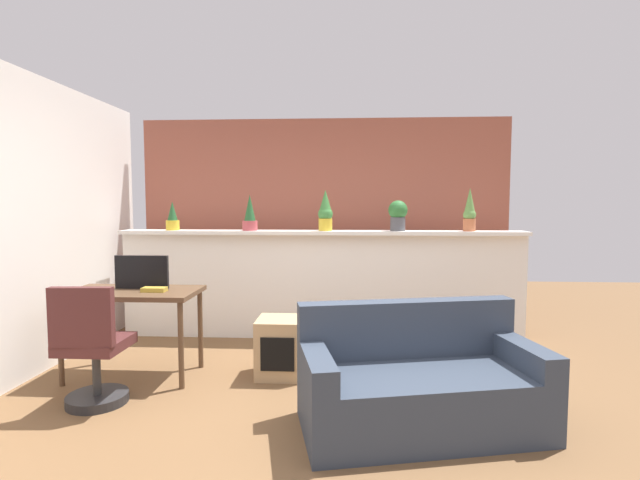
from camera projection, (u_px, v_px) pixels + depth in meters
name	position (u px, v px, depth m)	size (l,w,h in m)	color
ground_plane	(304.00, 418.00, 3.28)	(12.00, 12.00, 0.00)	brown
divider_wall	(321.00, 286.00, 5.23)	(4.40, 0.16, 1.15)	white
plant_shelf	(321.00, 233.00, 5.14)	(4.40, 0.30, 0.04)	white
brick_wall_behind	(324.00, 223.00, 5.77)	(4.40, 0.10, 2.50)	#9E5442
potted_plant_0	(173.00, 218.00, 5.22)	(0.14, 0.14, 0.32)	gold
potted_plant_1	(250.00, 215.00, 5.15)	(0.16, 0.16, 0.39)	#B7474C
potted_plant_2	(325.00, 212.00, 5.12)	(0.16, 0.16, 0.44)	gold
potted_plant_3	(398.00, 214.00, 5.10)	(0.21, 0.21, 0.33)	#4C4C51
potted_plant_4	(470.00, 212.00, 5.03)	(0.13, 0.13, 0.46)	#C66B42
desk	(133.00, 300.00, 4.04)	(1.10, 0.60, 0.75)	brown
tv_monitor	(142.00, 272.00, 4.09)	(0.47, 0.04, 0.29)	black
office_chair	(92.00, 355.00, 3.44)	(0.45, 0.46, 0.91)	#262628
side_cube_shelf	(281.00, 347.00, 4.08)	(0.40, 0.41, 0.50)	tan
book_on_desk	(154.00, 289.00, 3.96)	(0.20, 0.10, 0.04)	gold
couch	(419.00, 385.00, 3.15)	(1.69, 1.07, 0.80)	#333D4C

